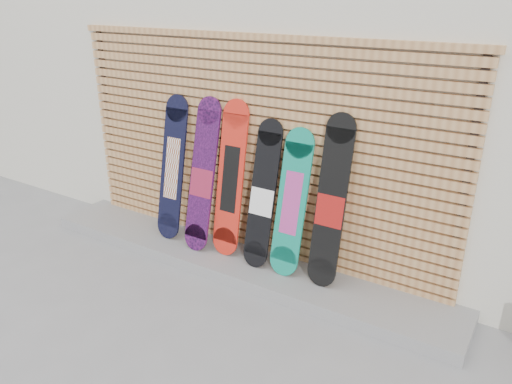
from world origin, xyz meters
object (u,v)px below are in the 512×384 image
Objects in this scene: snowboard_1 at (202,176)px; snowboard_5 at (331,204)px; snowboard_2 at (231,179)px; snowboard_4 at (292,203)px; snowboard_0 at (173,168)px; snowboard_3 at (263,196)px.

snowboard_1 is 0.99× the size of snowboard_5.
snowboard_2 is 1.13× the size of snowboard_4.
snowboard_1 is at bearing -178.33° from snowboard_4.
snowboard_0 is at bearing -180.00° from snowboard_4.
snowboard_5 is (1.09, -0.01, -0.01)m from snowboard_2.
snowboard_2 is 0.40m from snowboard_3.
snowboard_1 is at bearing -3.99° from snowboard_0.
snowboard_3 is 1.03× the size of snowboard_4.
snowboard_3 is (0.39, -0.02, -0.08)m from snowboard_2.
snowboard_3 is (0.71, 0.02, -0.07)m from snowboard_1.
snowboard_1 is 1.09× the size of snowboard_3.
snowboard_2 is at bearing 176.34° from snowboard_3.
snowboard_1 is at bearing -178.49° from snowboard_5.
snowboard_4 is at bearing 1.65° from snowboard_3.
snowboard_2 reaches higher than snowboard_3.
snowboard_1 reaches higher than snowboard_0.
snowboard_4 is (1.45, 0.00, -0.07)m from snowboard_0.
snowboard_2 reaches higher than snowboard_4.
snowboard_2 reaches higher than snowboard_1.
snowboard_3 is 0.31m from snowboard_4.
snowboard_5 is at bearing -0.45° from snowboard_2.
snowboard_4 is (0.70, -0.02, -0.09)m from snowboard_2.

